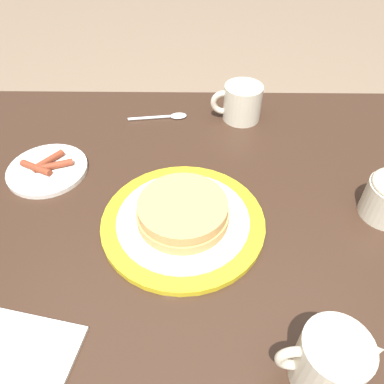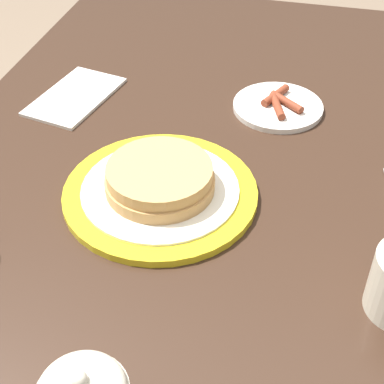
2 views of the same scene
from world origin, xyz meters
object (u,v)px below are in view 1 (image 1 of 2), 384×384
object	(u,v)px
napkin	(7,352)
spoon	(168,117)
pancake_plate	(184,217)
coffee_mug	(242,102)
creamer_pitcher	(331,361)
side_plate_bacon	(48,169)

from	to	relation	value
napkin	spoon	world-z (taller)	spoon
pancake_plate	spoon	world-z (taller)	pancake_plate
pancake_plate	coffee_mug	xyz separation A→B (m)	(-0.13, -0.34, 0.02)
pancake_plate	creamer_pitcher	bearing A→B (deg)	126.15
side_plate_bacon	creamer_pitcher	size ratio (longest dim) A/B	1.28
spoon	side_plate_bacon	bearing A→B (deg)	40.51
creamer_pitcher	spoon	distance (m)	0.64
napkin	spoon	size ratio (longest dim) A/B	1.44
napkin	creamer_pitcher	bearing A→B (deg)	176.79
side_plate_bacon	napkin	xyz separation A→B (m)	(-0.05, 0.37, -0.00)
coffee_mug	creamer_pitcher	size ratio (longest dim) A/B	0.95
creamer_pitcher	napkin	bearing A→B (deg)	-3.21
pancake_plate	spoon	bearing A→B (deg)	-82.06
napkin	spoon	bearing A→B (deg)	-107.86
spoon	pancake_plate	bearing A→B (deg)	97.94
coffee_mug	napkin	world-z (taller)	coffee_mug
creamer_pitcher	napkin	world-z (taller)	creamer_pitcher
pancake_plate	coffee_mug	world-z (taller)	coffee_mug
coffee_mug	creamer_pitcher	xyz separation A→B (m)	(-0.06, 0.59, 0.00)
pancake_plate	creamer_pitcher	distance (m)	0.32
creamer_pitcher	spoon	bearing A→B (deg)	-68.54
coffee_mug	spoon	distance (m)	0.18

